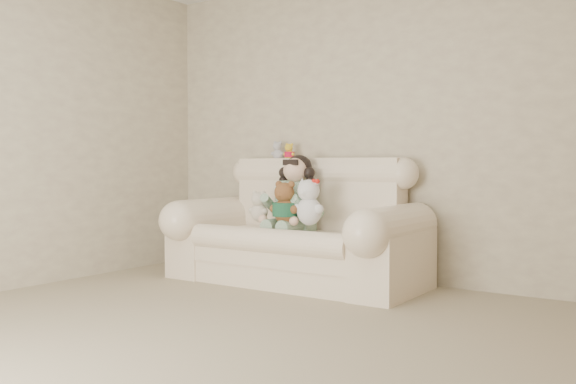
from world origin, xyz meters
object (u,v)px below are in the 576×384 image
at_px(sofa, 295,220).
at_px(cream_teddy, 259,203).
at_px(seated_child, 296,192).
at_px(white_cat, 309,197).
at_px(brown_teddy, 285,198).

xyz_separation_m(sofa, cream_teddy, (-0.28, -0.11, 0.13)).
distance_m(sofa, seated_child, 0.24).
bearing_deg(cream_teddy, seated_child, 25.90).
bearing_deg(seated_child, sofa, -64.19).
xyz_separation_m(seated_child, cream_teddy, (-0.24, -0.19, -0.09)).
height_order(sofa, white_cat, sofa).
bearing_deg(cream_teddy, brown_teddy, -22.14).
bearing_deg(brown_teddy, seated_child, 118.84).
bearing_deg(seated_child, white_cat, -40.84).
xyz_separation_m(sofa, brown_teddy, (0.01, -0.16, 0.19)).
height_order(brown_teddy, white_cat, white_cat).
height_order(seated_child, brown_teddy, seated_child).
distance_m(sofa, white_cat, 0.32).
distance_m(seated_child, brown_teddy, 0.25).
relative_size(brown_teddy, cream_teddy, 1.35).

